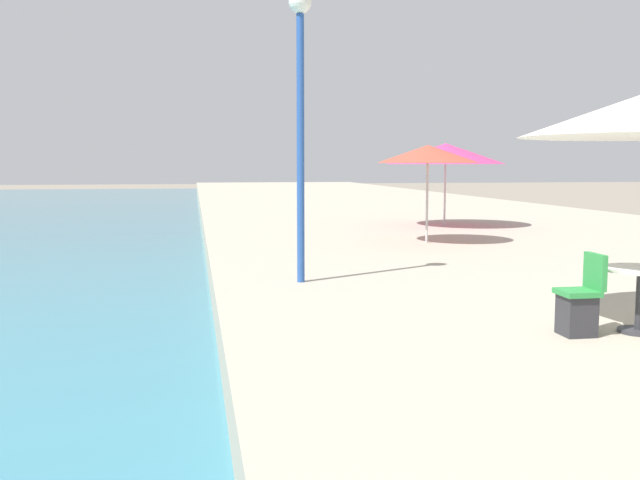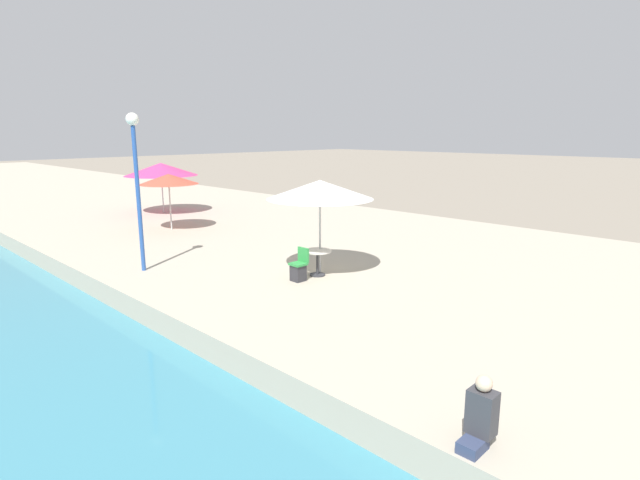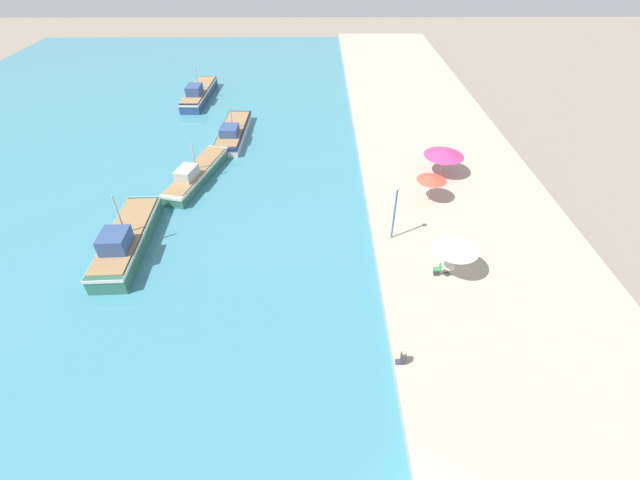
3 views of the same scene
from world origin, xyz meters
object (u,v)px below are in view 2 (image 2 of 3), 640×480
Objects in this scene: person_at_quay at (480,416)px; cafe_chair_left at (299,269)px; cafe_umbrella_white at (169,179)px; cafe_umbrella_striped at (161,169)px; lamppost at (136,166)px; cafe_umbrella_pink at (320,190)px; cafe_table at (317,257)px.

cafe_chair_left is at bearing 63.95° from person_at_quay.
cafe_umbrella_striped is (2.04, 4.38, 0.08)m from cafe_umbrella_white.
cafe_umbrella_white is 4.83m from cafe_umbrella_striped.
cafe_umbrella_striped is 0.79× the size of lamppost.
lamppost reaches higher than cafe_umbrella_pink.
cafe_umbrella_white reaches higher than person_at_quay.
cafe_table is 0.81× the size of person_at_quay.
cafe_umbrella_pink reaches higher than person_at_quay.
cafe_umbrella_striped is (2.46, 13.55, -0.25)m from cafe_umbrella_pink.
cafe_umbrella_pink is at bearing 58.59° from person_at_quay.
person_at_quay is at bearing -121.41° from cafe_umbrella_pink.
cafe_umbrella_pink is 9.18m from cafe_umbrella_white.
cafe_umbrella_pink is 13.77m from cafe_umbrella_striped.
person_at_quay is (-3.47, -7.09, 0.11)m from cafe_chair_left.
cafe_chair_left is (-0.91, -0.07, -2.13)m from cafe_umbrella_pink.
cafe_umbrella_striped is at bearing 79.01° from cafe_table.
cafe_table is 5.80m from lamppost.
cafe_umbrella_pink reaches higher than cafe_umbrella_white.
cafe_table is (-0.61, -9.24, -1.59)m from cafe_umbrella_white.
lamppost is (-2.50, 4.08, 2.77)m from cafe_chair_left.
cafe_umbrella_white is at bearing 86.22° from cafe_table.
cafe_umbrella_white reaches higher than cafe_table.
person_at_quay is at bearing -120.61° from cafe_table.
cafe_umbrella_pink is 1.93m from cafe_table.
cafe_chair_left is (-0.72, 0.01, -0.21)m from cafe_table.
person_at_quay is 11.53m from lamppost.
lamppost is at bearing -126.64° from cafe_umbrella_white.
lamppost is (-3.83, -5.15, 0.97)m from cafe_umbrella_white.
cafe_umbrella_striped is 21.88m from person_at_quay.
cafe_chair_left is (-3.37, -13.62, -1.88)m from cafe_umbrella_striped.
person_at_quay is (-6.84, -20.71, -1.77)m from cafe_umbrella_striped.
cafe_table is at bearing -100.99° from cafe_umbrella_striped.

